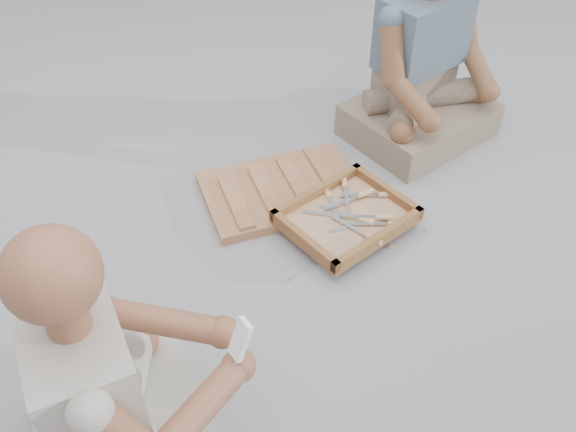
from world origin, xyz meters
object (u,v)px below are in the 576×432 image
craftsman (113,398)px  companion (424,73)px  tool_tray (347,217)px  carved_panel (282,190)px

craftsman → companion: size_ratio=0.96×
companion → tool_tray: bearing=22.9°
tool_tray → companion: bearing=30.3°
craftsman → companion: companion is taller
craftsman → companion: bearing=121.6°
carved_panel → tool_tray: bearing=-70.5°
tool_tray → craftsman: 1.14m
carved_panel → tool_tray: size_ratio=1.23×
tool_tray → craftsman: (-1.02, -0.45, 0.23)m
carved_panel → craftsman: 1.22m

